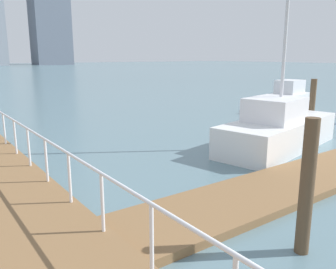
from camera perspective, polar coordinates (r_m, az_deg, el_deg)
ground_plane at (r=17.55m, az=-16.86°, el=1.06°), size 300.00×300.00×0.00m
floating_dock at (r=10.22m, az=20.54°, el=-6.87°), size 12.29×2.00×0.18m
boardwalk_railing at (r=6.08m, az=-10.66°, el=-8.16°), size 0.06×24.42×1.08m
dock_piling_0 at (r=6.43m, az=21.50°, el=-8.00°), size 0.24×0.24×2.39m
dock_piling_2 at (r=16.80m, az=22.21°, el=4.27°), size 0.26×0.26×2.37m
moored_boat_1 at (r=22.96m, az=18.53°, el=5.40°), size 4.23×2.15×1.88m
moored_boat_2 at (r=13.51m, az=17.34°, el=0.85°), size 6.16×3.22×8.57m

